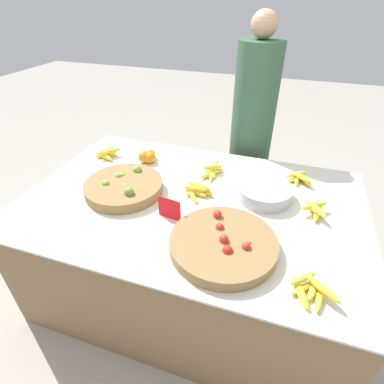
{
  "coord_description": "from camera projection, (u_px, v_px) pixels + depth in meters",
  "views": [
    {
      "loc": [
        0.42,
        -1.26,
        1.67
      ],
      "look_at": [
        0.0,
        0.0,
        0.76
      ],
      "focal_mm": 28.0,
      "sensor_mm": 36.0,
      "label": 1
    }
  ],
  "objects": [
    {
      "name": "banana_bunch_back_center",
      "position": [
        310.0,
        289.0,
        1.12
      ],
      "size": [
        0.19,
        0.18,
        0.06
      ],
      "color": "yellow",
      "rests_on": "market_table"
    },
    {
      "name": "market_table",
      "position": [
        192.0,
        247.0,
        1.84
      ],
      "size": [
        1.82,
        1.2,
        0.71
      ],
      "color": "olive",
      "rests_on": "ground_plane"
    },
    {
      "name": "ground_plane",
      "position": [
        192.0,
        284.0,
        2.04
      ],
      "size": [
        12.0,
        12.0,
        0.0
      ],
      "primitive_type": "plane",
      "color": "#ADA599"
    },
    {
      "name": "price_sign",
      "position": [
        169.0,
        209.0,
        1.47
      ],
      "size": [
        0.12,
        0.02,
        0.12
      ],
      "rotation": [
        0.0,
        0.0,
        -0.14
      ],
      "color": "red",
      "rests_on": "market_table"
    },
    {
      "name": "vendor_person",
      "position": [
        251.0,
        140.0,
        2.24
      ],
      "size": [
        0.3,
        0.3,
        1.57
      ],
      "color": "#385B42",
      "rests_on": "ground_plane"
    },
    {
      "name": "banana_bunch_front_left",
      "position": [
        197.0,
        190.0,
        1.66
      ],
      "size": [
        0.19,
        0.16,
        0.06
      ],
      "color": "yellow",
      "rests_on": "market_table"
    },
    {
      "name": "tomato_basket",
      "position": [
        223.0,
        244.0,
        1.31
      ],
      "size": [
        0.47,
        0.47,
        0.09
      ],
      "color": "olive",
      "rests_on": "market_table"
    },
    {
      "name": "metal_bowl",
      "position": [
        264.0,
        192.0,
        1.63
      ],
      "size": [
        0.29,
        0.29,
        0.07
      ],
      "color": "#B7B7BF",
      "rests_on": "market_table"
    },
    {
      "name": "banana_bunch_front_center",
      "position": [
        212.0,
        171.0,
        1.85
      ],
      "size": [
        0.13,
        0.22,
        0.06
      ],
      "color": "yellow",
      "rests_on": "market_table"
    },
    {
      "name": "lime_bowl",
      "position": [
        124.0,
        187.0,
        1.68
      ],
      "size": [
        0.44,
        0.44,
        0.1
      ],
      "color": "olive",
      "rests_on": "market_table"
    },
    {
      "name": "banana_bunch_middle_left",
      "position": [
        106.0,
        154.0,
        2.03
      ],
      "size": [
        0.17,
        0.14,
        0.06
      ],
      "color": "yellow",
      "rests_on": "market_table"
    },
    {
      "name": "banana_bunch_front_right",
      "position": [
        300.0,
        178.0,
        1.78
      ],
      "size": [
        0.17,
        0.16,
        0.06
      ],
      "color": "yellow",
      "rests_on": "market_table"
    },
    {
      "name": "orange_pile",
      "position": [
        148.0,
        157.0,
        1.97
      ],
      "size": [
        0.12,
        0.14,
        0.08
      ],
      "color": "orange",
      "rests_on": "market_table"
    },
    {
      "name": "banana_bunch_middle_right",
      "position": [
        316.0,
        209.0,
        1.52
      ],
      "size": [
        0.14,
        0.2,
        0.06
      ],
      "color": "yellow",
      "rests_on": "market_table"
    }
  ]
}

